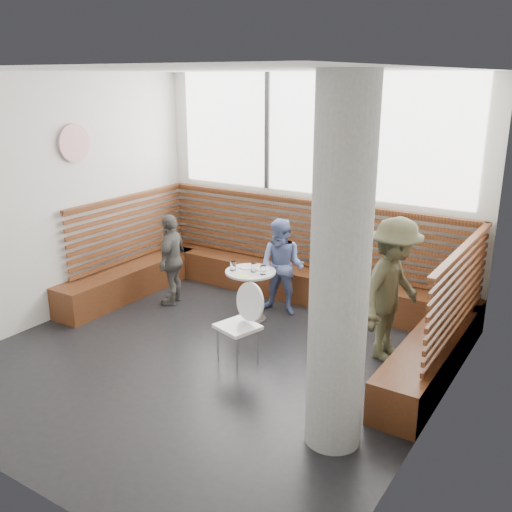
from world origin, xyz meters
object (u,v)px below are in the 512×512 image
Objects in this scene: concrete_column at (340,272)px; cafe_chair at (241,317)px; cafe_table at (251,285)px; adult_man at (393,290)px; child_back at (282,267)px; child_left at (172,259)px.

concrete_column reaches higher than cafe_chair.
cafe_table is (-2.09, 1.84, -1.11)m from concrete_column.
adult_man is (-0.14, 1.79, -0.76)m from concrete_column.
cafe_chair is 0.56× the size of adult_man.
cafe_table is at bearing -126.30° from child_back.
child_back is (-1.86, 2.27, -0.94)m from concrete_column.
child_back is (0.23, 0.43, 0.17)m from cafe_table.
cafe_table is at bearing 76.11° from child_left.
child_back reaches higher than cafe_chair.
adult_man is at bearing 52.27° from cafe_chair.
cafe_table is 0.74× the size of cafe_chair.
cafe_table is 0.53× the size of child_left.
child_left is at bearing 152.65° from concrete_column.
concrete_column is 3.00m from cafe_table.
cafe_table is 0.52× the size of child_back.
concrete_column is 1.91× the size of adult_man.
child_back is (-0.33, 1.48, 0.11)m from cafe_chair.
cafe_chair is (-1.53, 0.79, -1.05)m from concrete_column.
cafe_chair is at bearing 133.26° from adult_man.
child_back is at bearing 81.80° from adult_man.
adult_man is at bearing -1.43° from cafe_table.
cafe_chair is 0.70× the size of child_back.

